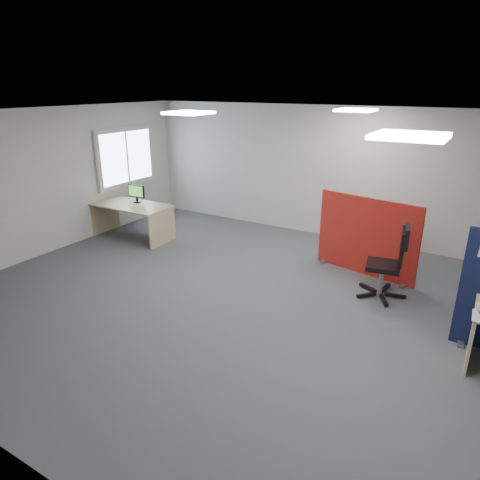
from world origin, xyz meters
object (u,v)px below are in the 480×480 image
at_px(second_desk, 133,212).
at_px(office_chair, 392,258).
at_px(red_divider, 366,237).
at_px(monitor_second, 136,193).

relative_size(second_desk, office_chair, 1.48).
xyz_separation_m(red_divider, office_chair, (0.57, -0.69, -0.01)).
bearing_deg(office_chair, red_divider, 119.52).
xyz_separation_m(monitor_second, office_chair, (5.30, -0.21, -0.29)).
height_order(red_divider, office_chair, red_divider).
bearing_deg(second_desk, office_chair, -0.57).
height_order(second_desk, monitor_second, monitor_second).
relative_size(red_divider, monitor_second, 4.33).
distance_m(second_desk, office_chair, 5.29).
distance_m(monitor_second, office_chair, 5.31).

